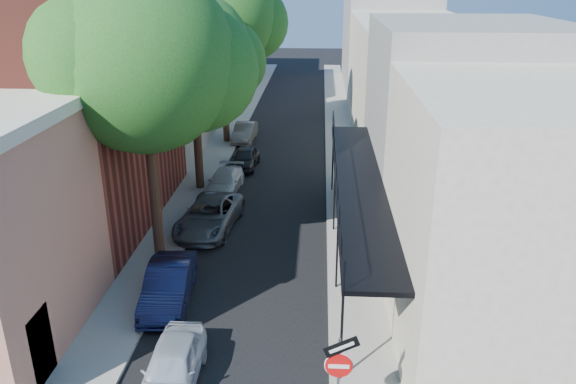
# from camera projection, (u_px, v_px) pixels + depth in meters

# --- Properties ---
(road_surface) EXTENTS (6.00, 64.00, 0.01)m
(road_surface) POSITION_uv_depth(u_px,v_px,m) (284.00, 132.00, 41.32)
(road_surface) COLOR black
(road_surface) RESTS_ON ground
(sidewalk_left) EXTENTS (2.00, 64.00, 0.12)m
(sidewalk_left) POSITION_uv_depth(u_px,v_px,m) (231.00, 130.00, 41.52)
(sidewalk_left) COLOR gray
(sidewalk_left) RESTS_ON ground
(sidewalk_right) EXTENTS (2.00, 64.00, 0.12)m
(sidewalk_right) POSITION_uv_depth(u_px,v_px,m) (339.00, 132.00, 41.09)
(sidewalk_right) COLOR gray
(sidewalk_right) RESTS_ON ground
(buildings_left) EXTENTS (10.10, 59.10, 12.00)m
(buildings_left) POSITION_uv_depth(u_px,v_px,m) (149.00, 65.00, 38.88)
(buildings_left) COLOR tan
(buildings_left) RESTS_ON ground
(buildings_right) EXTENTS (9.80, 55.00, 10.00)m
(buildings_right) POSITION_uv_depth(u_px,v_px,m) (414.00, 74.00, 38.76)
(buildings_right) COLOR beige
(buildings_right) RESTS_ON ground
(sign_post) EXTENTS (0.89, 0.17, 2.99)m
(sign_post) POSITION_uv_depth(u_px,v_px,m) (339.00, 369.00, 13.41)
(sign_post) COLOR #595B60
(sign_post) RESTS_ON ground
(oak_near) EXTENTS (7.48, 6.80, 11.42)m
(oak_near) POSITION_uv_depth(u_px,v_px,m) (157.00, 62.00, 20.28)
(oak_near) COLOR #382016
(oak_near) RESTS_ON ground
(oak_mid) EXTENTS (6.60, 6.00, 10.20)m
(oak_mid) POSITION_uv_depth(u_px,v_px,m) (201.00, 56.00, 28.00)
(oak_mid) COLOR #382016
(oak_mid) RESTS_ON ground
(oak_far) EXTENTS (7.70, 7.00, 11.90)m
(oak_far) POSITION_uv_depth(u_px,v_px,m) (229.00, 17.00, 35.96)
(oak_far) COLOR #382016
(oak_far) RESTS_ON ground
(parked_car_a) EXTENTS (1.54, 3.73, 1.27)m
(parked_car_a) POSITION_uv_depth(u_px,v_px,m) (172.00, 367.00, 15.65)
(parked_car_a) COLOR silver
(parked_car_a) RESTS_ON ground
(parked_car_b) EXTENTS (1.79, 4.30, 1.38)m
(parked_car_b) POSITION_uv_depth(u_px,v_px,m) (169.00, 285.00, 19.65)
(parked_car_b) COLOR #12173B
(parked_car_b) RESTS_ON ground
(parked_car_c) EXTENTS (2.78, 5.12, 1.36)m
(parked_car_c) POSITION_uv_depth(u_px,v_px,m) (209.00, 215.00, 25.32)
(parked_car_c) COLOR #55585D
(parked_car_c) RESTS_ON ground
(parked_car_d) EXTENTS (1.87, 4.02, 1.14)m
(parked_car_d) POSITION_uv_depth(u_px,v_px,m) (225.00, 182.00, 29.75)
(parked_car_d) COLOR silver
(parked_car_d) RESTS_ON ground
(parked_car_e) EXTENTS (1.60, 3.62, 1.21)m
(parked_car_e) POSITION_uv_depth(u_px,v_px,m) (245.00, 158.00, 33.46)
(parked_car_e) COLOR black
(parked_car_e) RESTS_ON ground
(parked_car_f) EXTENTS (1.48, 3.83, 1.25)m
(parked_car_f) POSITION_uv_depth(u_px,v_px,m) (245.00, 132.00, 38.87)
(parked_car_f) COLOR slate
(parked_car_f) RESTS_ON ground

